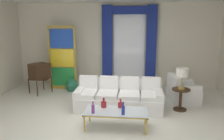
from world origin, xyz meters
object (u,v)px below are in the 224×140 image
(round_side_table, at_px, (181,97))
(peacock_figurine, at_px, (71,86))
(bottle_crystal_tall, at_px, (120,104))
(stained_glass_divider, at_px, (62,59))
(coffee_table, at_px, (116,112))
(table_lamp_brass, at_px, (182,73))
(bottle_amber_squat, at_px, (93,108))
(couch_white_long, at_px, (119,97))
(bottle_ruby_flask, at_px, (123,110))
(bottle_blue_decanter, at_px, (104,104))
(vintage_tv, at_px, (39,72))
(armchair_white, at_px, (182,92))

(round_side_table, bearing_deg, peacock_figurine, 160.41)
(bottle_crystal_tall, relative_size, peacock_figurine, 0.36)
(bottle_crystal_tall, height_order, stained_glass_divider, stained_glass_divider)
(coffee_table, bearing_deg, table_lamp_brass, 37.28)
(bottle_crystal_tall, xyz_separation_m, bottle_amber_squat, (-0.57, -0.41, 0.04))
(couch_white_long, relative_size, coffee_table, 1.65)
(bottle_ruby_flask, bearing_deg, table_lamp_brass, 44.52)
(couch_white_long, height_order, bottle_blue_decanter, couch_white_long)
(vintage_tv, distance_m, table_lamp_brass, 4.52)
(bottle_ruby_flask, relative_size, table_lamp_brass, 0.51)
(stained_glass_divider, xyz_separation_m, peacock_figurine, (0.38, -0.38, -0.84))
(bottle_crystal_tall, bearing_deg, coffee_table, -111.13)
(bottle_blue_decanter, xyz_separation_m, stained_glass_divider, (-1.83, 2.65, 0.57))
(armchair_white, distance_m, table_lamp_brass, 1.04)
(round_side_table, bearing_deg, table_lamp_brass, 26.57)
(bottle_blue_decanter, distance_m, round_side_table, 2.22)
(couch_white_long, height_order, round_side_table, couch_white_long)
(couch_white_long, distance_m, vintage_tv, 2.95)
(couch_white_long, distance_m, table_lamp_brass, 1.82)
(bottle_blue_decanter, height_order, bottle_amber_squat, bottle_amber_squat)
(bottle_blue_decanter, bearing_deg, peacock_figurine, 122.57)
(coffee_table, relative_size, bottle_blue_decanter, 6.06)
(bottle_ruby_flask, height_order, vintage_tv, vintage_tv)
(bottle_amber_squat, bearing_deg, bottle_crystal_tall, 35.31)
(armchair_white, bearing_deg, bottle_amber_squat, -136.83)
(vintage_tv, relative_size, peacock_figurine, 2.24)
(bottle_amber_squat, xyz_separation_m, armchair_white, (2.29, 2.14, -0.23))
(coffee_table, relative_size, armchair_white, 1.51)
(bottle_amber_squat, relative_size, round_side_table, 0.47)
(bottle_crystal_tall, height_order, bottle_ruby_flask, bottle_ruby_flask)
(bottle_blue_decanter, bearing_deg, table_lamp_brass, 28.60)
(couch_white_long, relative_size, table_lamp_brass, 4.11)
(bottle_blue_decanter, xyz_separation_m, armchair_white, (2.10, 1.77, -0.20))
(couch_white_long, bearing_deg, vintage_tv, 158.37)
(bottle_ruby_flask, bearing_deg, round_side_table, 44.52)
(bottle_amber_squat, bearing_deg, bottle_ruby_flask, -0.13)
(couch_white_long, bearing_deg, coffee_table, -88.36)
(table_lamp_brass, bearing_deg, stained_glass_divider, 157.15)
(coffee_table, distance_m, bottle_amber_squat, 0.55)
(coffee_table, distance_m, vintage_tv, 3.60)
(bottle_amber_squat, height_order, stained_glass_divider, stained_glass_divider)
(round_side_table, bearing_deg, bottle_amber_squat, -145.90)
(peacock_figurine, bearing_deg, round_side_table, -19.59)
(couch_white_long, bearing_deg, round_side_table, 0.98)
(stained_glass_divider, xyz_separation_m, table_lamp_brass, (3.77, -1.59, -0.03))
(vintage_tv, bearing_deg, peacock_figurine, 8.92)
(coffee_table, height_order, stained_glass_divider, stained_glass_divider)
(coffee_table, bearing_deg, vintage_tv, 140.23)
(bottle_ruby_flask, distance_m, table_lamp_brass, 2.11)
(coffee_table, relative_size, table_lamp_brass, 2.49)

